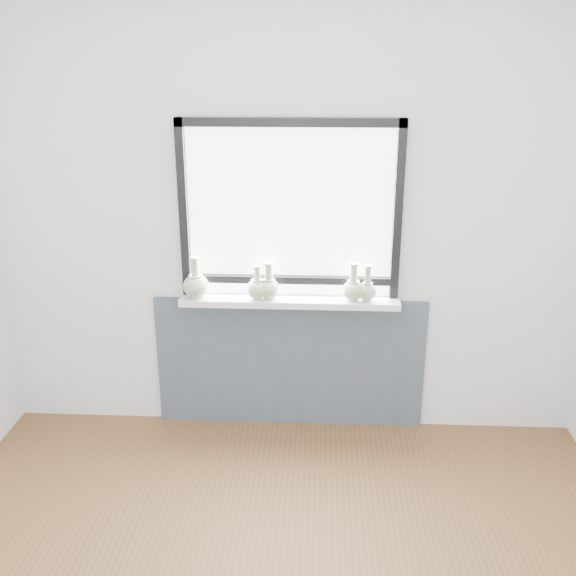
{
  "coord_description": "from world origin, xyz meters",
  "views": [
    {
      "loc": [
        0.18,
        -1.9,
        2.25
      ],
      "look_at": [
        0.0,
        1.55,
        1.02
      ],
      "focal_mm": 40.0,
      "sensor_mm": 36.0,
      "label": 1
    }
  ],
  "objects_px": {
    "vase_a": "(196,285)",
    "vase_b": "(257,288)",
    "vase_d": "(353,288)",
    "vase_c": "(269,287)",
    "vase_e": "(367,289)",
    "windowsill": "(289,301)"
  },
  "relations": [
    {
      "from": "windowsill",
      "to": "vase_e",
      "type": "distance_m",
      "value": 0.47
    },
    {
      "from": "vase_a",
      "to": "vase_e",
      "type": "distance_m",
      "value": 1.02
    },
    {
      "from": "vase_b",
      "to": "vase_c",
      "type": "bearing_deg",
      "value": 7.06
    },
    {
      "from": "vase_b",
      "to": "vase_e",
      "type": "relative_size",
      "value": 0.95
    },
    {
      "from": "vase_b",
      "to": "vase_d",
      "type": "xyz_separation_m",
      "value": [
        0.57,
        0.0,
        0.01
      ]
    },
    {
      "from": "vase_a",
      "to": "vase_d",
      "type": "distance_m",
      "value": 0.94
    },
    {
      "from": "vase_a",
      "to": "vase_e",
      "type": "height_order",
      "value": "vase_a"
    },
    {
      "from": "vase_b",
      "to": "vase_c",
      "type": "relative_size",
      "value": 0.91
    },
    {
      "from": "vase_c",
      "to": "vase_d",
      "type": "distance_m",
      "value": 0.5
    },
    {
      "from": "vase_a",
      "to": "vase_b",
      "type": "relative_size",
      "value": 1.23
    },
    {
      "from": "vase_c",
      "to": "vase_e",
      "type": "relative_size",
      "value": 1.04
    },
    {
      "from": "vase_d",
      "to": "vase_c",
      "type": "bearing_deg",
      "value": 179.51
    },
    {
      "from": "vase_b",
      "to": "vase_a",
      "type": "bearing_deg",
      "value": 179.56
    },
    {
      "from": "vase_c",
      "to": "vase_e",
      "type": "height_order",
      "value": "vase_c"
    },
    {
      "from": "vase_b",
      "to": "vase_c",
      "type": "xyz_separation_m",
      "value": [
        0.07,
        0.01,
        0.01
      ]
    },
    {
      "from": "windowsill",
      "to": "vase_b",
      "type": "height_order",
      "value": "vase_b"
    },
    {
      "from": "vase_d",
      "to": "vase_e",
      "type": "distance_m",
      "value": 0.08
    },
    {
      "from": "vase_c",
      "to": "vase_e",
      "type": "distance_m",
      "value": 0.59
    },
    {
      "from": "windowsill",
      "to": "vase_a",
      "type": "bearing_deg",
      "value": -177.99
    },
    {
      "from": "windowsill",
      "to": "vase_e",
      "type": "xyz_separation_m",
      "value": [
        0.46,
        -0.01,
        0.09
      ]
    },
    {
      "from": "vase_a",
      "to": "vase_c",
      "type": "distance_m",
      "value": 0.44
    },
    {
      "from": "vase_a",
      "to": "vase_b",
      "type": "bearing_deg",
      "value": -0.44
    }
  ]
}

